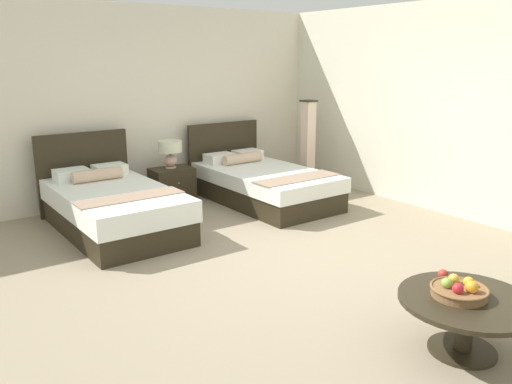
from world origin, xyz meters
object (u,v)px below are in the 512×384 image
(bed_near_window, at_px, (113,207))
(loose_apple, at_px, (443,274))
(bed_near_corner, at_px, (262,183))
(coffee_table, at_px, (466,311))
(table_lamp, at_px, (170,150))
(fruit_bowl, at_px, (459,290))
(floor_lamp_corner, at_px, (308,144))
(nightstand, at_px, (172,186))

(bed_near_window, height_order, loose_apple, bed_near_window)
(bed_near_corner, distance_m, coffee_table, 4.24)
(bed_near_corner, distance_m, table_lamp, 1.39)
(loose_apple, bearing_deg, bed_near_window, 107.29)
(table_lamp, distance_m, fruit_bowl, 4.71)
(bed_near_window, distance_m, floor_lamp_corner, 3.43)
(fruit_bowl, distance_m, floor_lamp_corner, 4.95)
(bed_near_window, distance_m, bed_near_corner, 2.24)
(fruit_bowl, relative_size, loose_apple, 5.14)
(bed_near_corner, xyz_separation_m, fruit_bowl, (-1.24, -4.01, 0.19))
(bed_near_window, height_order, floor_lamp_corner, floor_lamp_corner)
(nightstand, xyz_separation_m, floor_lamp_corner, (2.26, -0.35, 0.44))
(loose_apple, bearing_deg, bed_near_corner, 74.09)
(fruit_bowl, bearing_deg, nightstand, 88.36)
(loose_apple, distance_m, floor_lamp_corner, 4.65)
(bed_near_window, xyz_separation_m, loose_apple, (1.17, -3.76, 0.16))
(bed_near_window, distance_m, coffee_table, 4.19)
(loose_apple, xyz_separation_m, floor_lamp_corner, (2.22, 4.08, 0.24))
(table_lamp, distance_m, loose_apple, 4.46)
(nightstand, bearing_deg, loose_apple, -89.57)
(fruit_bowl, xyz_separation_m, loose_apple, (0.17, 0.25, -0.01))
(bed_near_corner, height_order, table_lamp, bed_near_corner)
(table_lamp, height_order, floor_lamp_corner, floor_lamp_corner)
(floor_lamp_corner, bearing_deg, table_lamp, 170.65)
(loose_apple, height_order, floor_lamp_corner, floor_lamp_corner)
(bed_near_corner, height_order, floor_lamp_corner, floor_lamp_corner)
(nightstand, height_order, loose_apple, nightstand)
(fruit_bowl, bearing_deg, bed_near_window, 104.07)
(bed_near_corner, height_order, coffee_table, bed_near_corner)
(nightstand, relative_size, loose_apple, 7.59)
(fruit_bowl, bearing_deg, bed_near_corner, 72.82)
(bed_near_corner, distance_m, floor_lamp_corner, 1.26)
(nightstand, height_order, fruit_bowl, fruit_bowl)
(loose_apple, bearing_deg, floor_lamp_corner, 61.43)
(bed_near_window, distance_m, loose_apple, 3.94)
(bed_near_corner, bearing_deg, nightstand, 148.79)
(bed_near_corner, xyz_separation_m, table_lamp, (-1.11, 0.69, 0.49))
(fruit_bowl, distance_m, loose_apple, 0.30)
(bed_near_corner, bearing_deg, loose_apple, -105.91)
(coffee_table, distance_m, fruit_bowl, 0.16)
(bed_near_window, bearing_deg, floor_lamp_corner, 5.44)
(nightstand, bearing_deg, bed_near_window, -149.32)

